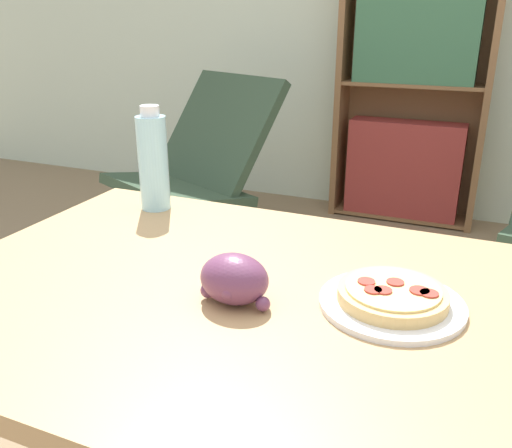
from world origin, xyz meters
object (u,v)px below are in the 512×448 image
(lounge_chair_near, at_px, (194,198))
(bookshelf, at_px, (411,97))
(grape_bunch, at_px, (234,280))
(pizza_on_plate, at_px, (392,298))
(drink_bottle, at_px, (153,161))

(lounge_chair_near, relative_size, bookshelf, 0.60)
(bookshelf, bearing_deg, grape_bunch, -88.29)
(pizza_on_plate, relative_size, lounge_chair_near, 0.24)
(drink_bottle, distance_m, lounge_chair_near, 1.53)
(pizza_on_plate, xyz_separation_m, grape_bunch, (-0.24, -0.08, 0.03))
(grape_bunch, distance_m, bookshelf, 2.53)
(lounge_chair_near, distance_m, bookshelf, 1.37)
(grape_bunch, xyz_separation_m, bookshelf, (-0.08, 2.53, -0.04))
(drink_bottle, xyz_separation_m, bookshelf, (0.29, 2.19, -0.12))
(lounge_chair_near, bearing_deg, pizza_on_plate, -27.31)
(drink_bottle, relative_size, lounge_chair_near, 0.26)
(grape_bunch, height_order, drink_bottle, drink_bottle)
(grape_bunch, bearing_deg, drink_bottle, 137.24)
(pizza_on_plate, height_order, lounge_chair_near, lounge_chair_near)
(grape_bunch, relative_size, drink_bottle, 0.51)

